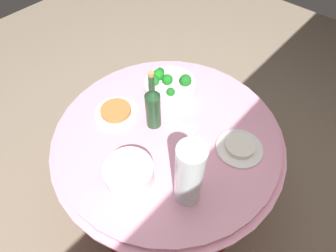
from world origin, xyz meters
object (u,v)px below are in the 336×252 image
Objects in this scene: plate_stack at (129,174)px; food_plate_rice at (240,147)px; broccoli_bowl at (169,85)px; wine_bottle at (153,107)px; decorative_fruit_vase at (189,178)px; serving_tongs at (181,126)px; label_placard_front at (197,157)px; food_plate_peanuts at (116,112)px.

plate_stack reaches higher than food_plate_rice.
wine_bottle is (0.23, 0.10, 0.09)m from broccoli_bowl.
decorative_fruit_vase is 0.39m from serving_tongs.
broccoli_bowl is 0.26m from serving_tongs.
food_plate_rice is at bearing 148.98° from label_placard_front.
plate_stack is 3.82× the size of label_placard_front.
serving_tongs is 0.21m from label_placard_front.
food_plate_peanuts is (0.31, -0.09, -0.03)m from broccoli_bowl.
plate_stack is 0.53m from food_plate_rice.
broccoli_bowl is 0.57m from plate_stack.
decorative_fruit_vase is at bearing 48.21° from broccoli_bowl.
label_placard_front is at bearing 56.51° from broccoli_bowl.
broccoli_bowl is 0.82× the size of decorative_fruit_vase.
decorative_fruit_vase reaches higher than serving_tongs.
label_placard_front is (0.11, 0.18, 0.03)m from serving_tongs.
label_placard_front is (-0.26, 0.16, -0.02)m from plate_stack.
wine_bottle is 0.18m from serving_tongs.
broccoli_bowl is 0.47m from label_placard_front.
food_plate_rice is at bearing 105.35° from serving_tongs.
plate_stack is 0.37m from serving_tongs.
decorative_fruit_vase reaches higher than wine_bottle.
serving_tongs is (-0.37, -0.02, -0.05)m from plate_stack.
plate_stack is at bearing 24.79° from wine_bottle.
label_placard_front is (0.26, 0.39, -0.01)m from broccoli_bowl.
serving_tongs is 2.95× the size of label_placard_front.
food_plate_peanuts is at bearing -84.13° from label_placard_front.
broccoli_bowl is at bearing 162.95° from food_plate_peanuts.
food_plate_peanuts is (-0.11, -0.56, -0.13)m from decorative_fruit_vase.
label_placard_front reaches higher than food_plate_peanuts.
plate_stack is at bearing -30.78° from label_placard_front.
broccoli_bowl reaches higher than food_plate_peanuts.
decorative_fruit_vase reaches higher than food_plate_rice.
wine_bottle is (-0.29, -0.14, 0.08)m from plate_stack.
decorative_fruit_vase is 1.55× the size of food_plate_peanuts.
broccoli_bowl is 5.09× the size of label_placard_front.
serving_tongs is (0.15, 0.21, -0.04)m from broccoli_bowl.
wine_bottle is 0.99× the size of decorative_fruit_vase.
decorative_fruit_vase is 0.21m from label_placard_front.
broccoli_bowl is 1.33× the size of plate_stack.
food_plate_peanuts is (0.16, -0.31, 0.01)m from serving_tongs.
decorative_fruit_vase is (0.19, 0.37, 0.02)m from wine_bottle.
food_plate_peanuts is at bearing -67.36° from wine_bottle.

